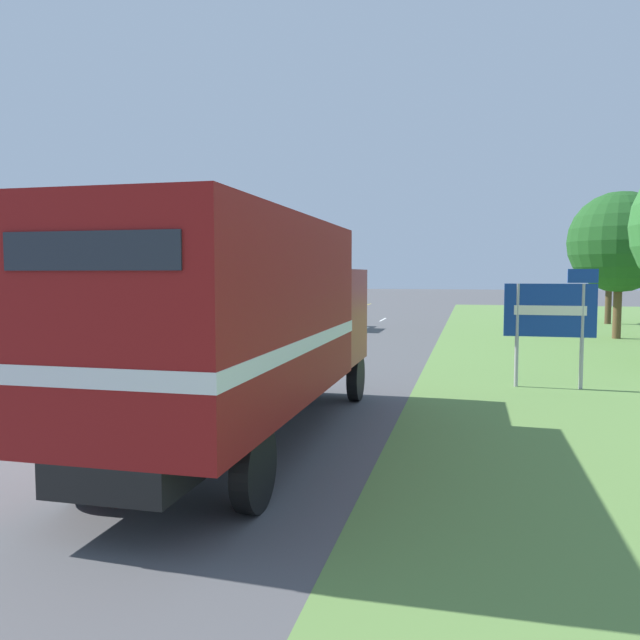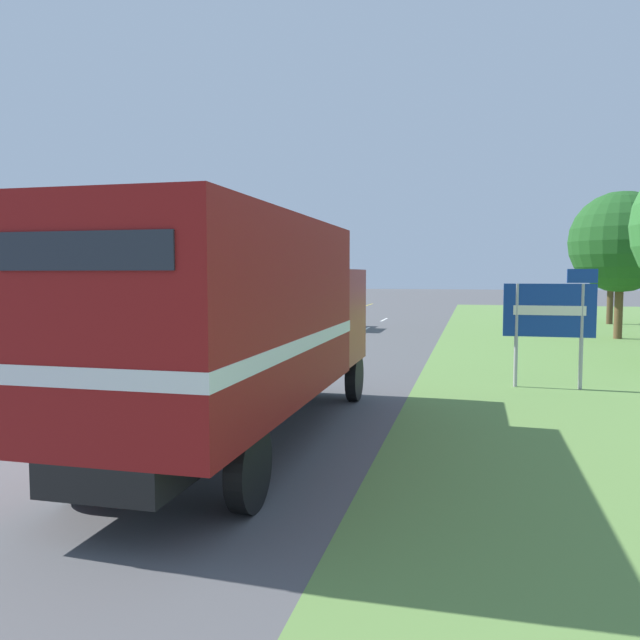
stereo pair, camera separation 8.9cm
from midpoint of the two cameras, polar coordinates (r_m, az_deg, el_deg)
The scene contains 12 objects.
ground_plane at distance 10.86m, azimuth -14.54°, elevation -10.13°, with size 200.00×200.00×0.00m, color #515154.
edge_line_yellow at distance 26.65m, azimuth -5.51°, elevation -1.51°, with size 0.12×60.09×0.01m, color yellow.
centre_dash_near at distance 11.17m, azimuth -13.64°, elevation -9.69°, with size 0.12×2.60×0.01m, color white.
centre_dash_mid_a at distance 17.19m, azimuth -3.49°, elevation -4.69°, with size 0.12×2.60×0.01m, color white.
centre_dash_mid_b at distance 23.52m, azimuth 1.25°, elevation -2.26°, with size 0.12×2.60×0.01m, color white.
centre_dash_far at distance 29.97m, azimuth 3.96°, elevation -0.86°, with size 0.12×2.60×0.01m, color white.
centre_dash_farthest at distance 36.47m, azimuth 5.70°, elevation 0.04°, with size 0.12×2.60×0.01m, color white.
horse_trailer_truck at distance 9.64m, azimuth -7.14°, elevation -0.06°, with size 2.44×8.51×3.47m.
lead_car_white at distance 29.96m, azimuth 0.51°, elevation 0.94°, with size 1.80×4.57×1.85m.
highway_sign at distance 15.42m, azimuth 20.27°, elevation 0.59°, with size 2.05×0.09×2.78m.
roadside_tree_mid at distance 28.37m, azimuth 25.63°, elevation 6.43°, with size 4.10×4.10×6.02m.
roadside_tree_far at distance 36.50m, azimuth 24.95°, elevation 6.38°, with size 4.31×4.31×6.44m.
Camera 1 is at (4.96, -9.27, 2.67)m, focal length 35.00 mm.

